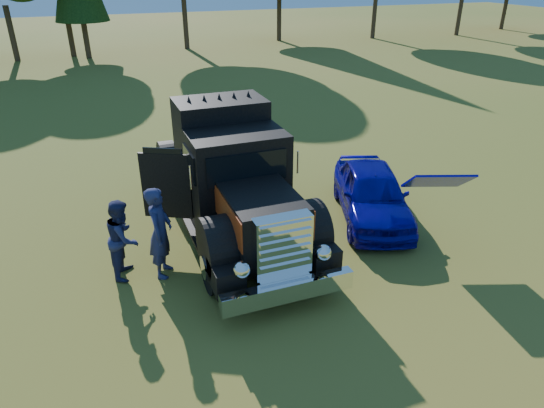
{
  "coord_description": "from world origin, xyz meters",
  "views": [
    {
      "loc": [
        -3.45,
        -7.54,
        5.79
      ],
      "look_at": [
        -0.06,
        1.38,
        1.03
      ],
      "focal_mm": 32.0,
      "sensor_mm": 36.0,
      "label": 1
    }
  ],
  "objects": [
    {
      "name": "spectator_near",
      "position": [
        -2.56,
        1.09,
        0.97
      ],
      "size": [
        0.7,
        0.83,
        1.94
      ],
      "primitive_type": "imported",
      "rotation": [
        0.0,
        0.0,
        1.18
      ],
      "color": "#1B273F",
      "rests_on": "ground"
    },
    {
      "name": "hotrod_coupe",
      "position": [
        2.75,
        1.75,
        0.67
      ],
      "size": [
        2.79,
        4.35,
        1.89
      ],
      "color": "#082DBE",
      "rests_on": "ground"
    },
    {
      "name": "diamond_t_truck",
      "position": [
        -0.69,
        2.25,
        1.28
      ],
      "size": [
        3.26,
        7.16,
        3.0
      ],
      "color": "black",
      "rests_on": "ground"
    },
    {
      "name": "ground",
      "position": [
        0.0,
        0.0,
        0.0
      ],
      "size": [
        120.0,
        120.0,
        0.0
      ],
      "primitive_type": "plane",
      "color": "#4A601C",
      "rests_on": "ground"
    },
    {
      "name": "spectator_far",
      "position": [
        -3.27,
        1.36,
        0.84
      ],
      "size": [
        0.85,
        0.96,
        1.68
      ],
      "primitive_type": "imported",
      "rotation": [
        0.0,
        0.0,
        1.27
      ],
      "color": "#202F4C",
      "rests_on": "ground"
    }
  ]
}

